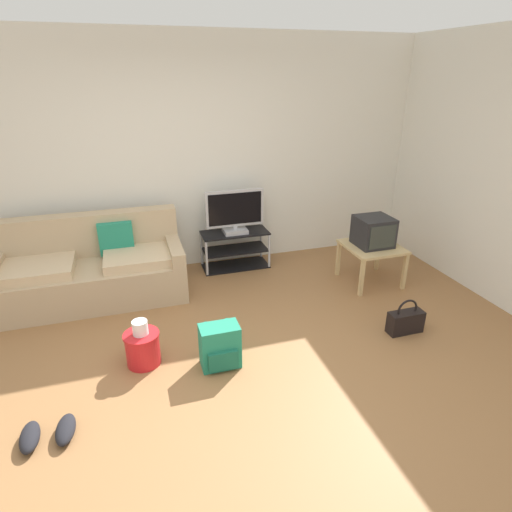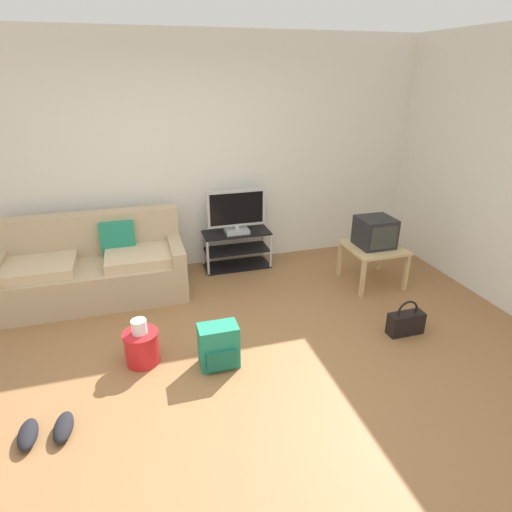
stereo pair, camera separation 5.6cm
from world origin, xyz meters
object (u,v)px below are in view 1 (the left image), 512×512
at_px(couch, 92,270).
at_px(crt_tv, 374,231).
at_px(tv_stand, 235,249).
at_px(cleaning_bucket, 142,346).
at_px(side_table, 372,250).
at_px(handbag, 405,321).
at_px(flat_tv, 235,212).
at_px(backpack, 220,346).
at_px(sneakers_pair, 48,433).

distance_m(couch, crt_tv, 3.12).
relative_size(tv_stand, cleaning_bucket, 1.99).
distance_m(couch, side_table, 3.10).
height_order(tv_stand, handbag, tv_stand).
relative_size(tv_stand, flat_tv, 1.16).
distance_m(tv_stand, handbag, 2.23).
bearing_deg(side_table, couch, 169.23).
xyz_separation_m(flat_tv, backpack, (-0.62, -1.84, -0.54)).
distance_m(flat_tv, backpack, 2.01).
distance_m(side_table, backpack, 2.24).
bearing_deg(backpack, crt_tv, 37.97).
xyz_separation_m(handbag, sneakers_pair, (-3.05, -0.38, -0.07)).
relative_size(handbag, sneakers_pair, 0.96).
bearing_deg(crt_tv, sneakers_pair, -156.66).
bearing_deg(crt_tv, side_table, -90.00).
xyz_separation_m(couch, cleaning_bucket, (0.43, -1.35, -0.15)).
xyz_separation_m(backpack, handbag, (1.77, -0.04, -0.07)).
relative_size(crt_tv, handbag, 1.11).
relative_size(crt_tv, cleaning_bucket, 0.94).
height_order(flat_tv, crt_tv, flat_tv).
relative_size(crt_tv, backpack, 1.02).
height_order(flat_tv, backpack, flat_tv).
bearing_deg(handbag, side_table, 77.06).
relative_size(crt_tv, sneakers_pair, 1.07).
height_order(flat_tv, cleaning_bucket, flat_tv).
height_order(tv_stand, cleaning_bucket, tv_stand).
distance_m(handbag, cleaning_bucket, 2.40).
relative_size(side_table, cleaning_bucket, 1.47).
relative_size(couch, backpack, 5.08).
bearing_deg(cleaning_bucket, sneakers_pair, -136.41).
height_order(couch, handbag, couch).
distance_m(couch, cleaning_bucket, 1.42).
bearing_deg(tv_stand, handbag, -58.76).
relative_size(flat_tv, cleaning_bucket, 1.72).
height_order(flat_tv, handbag, flat_tv).
relative_size(side_table, sneakers_pair, 1.67).
height_order(tv_stand, sneakers_pair, tv_stand).
xyz_separation_m(crt_tv, cleaning_bucket, (-2.62, -0.78, -0.45)).
xyz_separation_m(tv_stand, handbag, (1.15, -1.90, -0.11)).
bearing_deg(flat_tv, cleaning_bucket, -127.24).
distance_m(side_table, handbag, 1.09).
xyz_separation_m(crt_tv, sneakers_pair, (-3.29, -1.42, -0.58)).
height_order(side_table, handbag, side_table).
relative_size(handbag, cleaning_bucket, 0.85).
bearing_deg(flat_tv, sneakers_pair, -130.10).
bearing_deg(flat_tv, crt_tv, -31.13).
bearing_deg(side_table, crt_tv, 90.00).
relative_size(tv_stand, backpack, 2.17).
relative_size(flat_tv, side_table, 1.17).
bearing_deg(backpack, flat_tv, 82.88).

